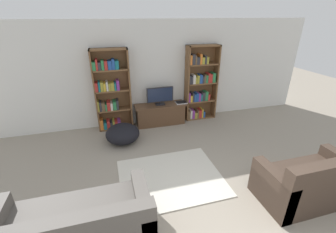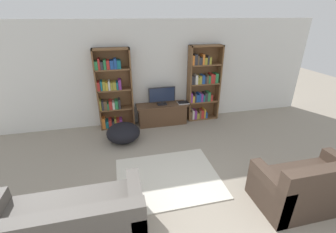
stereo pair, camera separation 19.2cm
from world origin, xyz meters
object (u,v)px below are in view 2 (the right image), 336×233
(tv_stand, at_px, (162,114))
(beanbag_ottoman, at_px, (123,133))
(bookshelf_right, at_px, (202,85))
(couch_right_sofa, at_px, (309,187))
(bookshelf_left, at_px, (113,91))
(television, at_px, (162,96))
(laptop, at_px, (183,103))
(couch_left_sectional, at_px, (68,225))

(tv_stand, height_order, beanbag_ottoman, tv_stand)
(bookshelf_right, distance_m, couch_right_sofa, 3.45)
(tv_stand, relative_size, beanbag_ottoman, 1.74)
(tv_stand, bearing_deg, bookshelf_left, 174.81)
(tv_stand, xyz_separation_m, beanbag_ottoman, (-1.06, -0.70, -0.06))
(television, xyz_separation_m, beanbag_ottoman, (-1.06, -0.70, -0.58))
(bookshelf_right, xyz_separation_m, television, (-1.12, -0.11, -0.16))
(bookshelf_left, bearing_deg, laptop, -4.59)
(bookshelf_right, height_order, laptop, bookshelf_right)
(couch_left_sectional, bearing_deg, bookshelf_right, 47.26)
(beanbag_ottoman, bearing_deg, laptop, 22.41)
(bookshelf_left, distance_m, beanbag_ottoman, 1.12)
(couch_right_sofa, bearing_deg, couch_left_sectional, 177.83)
(couch_left_sectional, bearing_deg, television, 59.17)
(tv_stand, xyz_separation_m, couch_right_sofa, (1.59, -3.25, 0.03))
(tv_stand, height_order, television, television)
(bookshelf_right, distance_m, laptop, 0.70)
(tv_stand, distance_m, television, 0.52)
(bookshelf_left, bearing_deg, beanbag_ottoman, -79.36)
(couch_left_sectional, relative_size, beanbag_ottoman, 2.51)
(bookshelf_right, bearing_deg, television, -174.29)
(bookshelf_left, xyz_separation_m, laptop, (1.77, -0.14, -0.41))
(tv_stand, xyz_separation_m, laptop, (0.56, -0.03, 0.28))
(beanbag_ottoman, bearing_deg, television, 33.35)
(couch_right_sofa, bearing_deg, bookshelf_right, 97.99)
(bookshelf_left, distance_m, television, 1.23)
(television, height_order, couch_left_sectional, television)
(bookshelf_right, distance_m, beanbag_ottoman, 2.44)
(bookshelf_left, relative_size, laptop, 6.96)
(tv_stand, height_order, laptop, laptop)
(bookshelf_left, height_order, tv_stand, bookshelf_left)
(laptop, bearing_deg, couch_left_sectional, -128.13)
(television, distance_m, beanbag_ottoman, 1.39)
(couch_left_sectional, relative_size, couch_right_sofa, 1.24)
(bookshelf_right, xyz_separation_m, tv_stand, (-1.12, -0.11, -0.68))
(couch_right_sofa, bearing_deg, television, 116.18)
(bookshelf_left, xyz_separation_m, beanbag_ottoman, (0.15, -0.81, -0.76))
(tv_stand, distance_m, laptop, 0.63)
(laptop, xyz_separation_m, beanbag_ottoman, (-1.62, -0.67, -0.35))
(laptop, xyz_separation_m, couch_right_sofa, (1.03, -3.21, -0.25))
(bookshelf_left, distance_m, tv_stand, 1.40)
(tv_stand, relative_size, television, 1.92)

